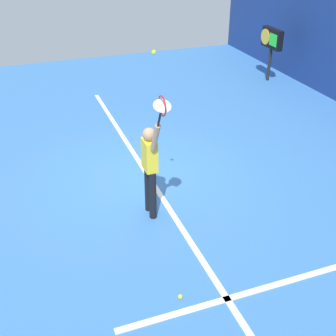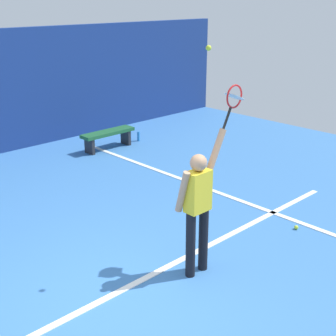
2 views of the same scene
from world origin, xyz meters
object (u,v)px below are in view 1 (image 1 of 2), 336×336
Objects in this scene: tennis_ball at (154,52)px; spare_ball at (180,297)px; tennis_racket at (162,107)px; scoreboard_clock at (272,41)px; tennis_player at (150,165)px.

tennis_ball is 3.52m from spare_ball.
tennis_racket is at bearing 169.99° from spare_ball.
tennis_ball is at bearing 171.00° from spare_ball.
tennis_racket is at bearing -5.80° from tennis_ball.
spare_ball is at bearing -9.00° from tennis_ball.
spare_ball is (1.45, -0.26, -2.26)m from tennis_racket.
scoreboard_clock is (-6.35, 5.90, -1.02)m from tennis_racket.
tennis_ball is at bearing 174.20° from tennis_racket.
scoreboard_clock is at bearing 137.12° from tennis_racket.
tennis_ball is at bearing -44.82° from scoreboard_clock.
tennis_racket reaches higher than tennis_player.
scoreboard_clock is at bearing 141.73° from spare_ball.
tennis_ball is (0.17, 0.04, 1.96)m from tennis_player.
tennis_ball reaches higher than spare_ball.
tennis_racket is 0.82m from tennis_ball.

